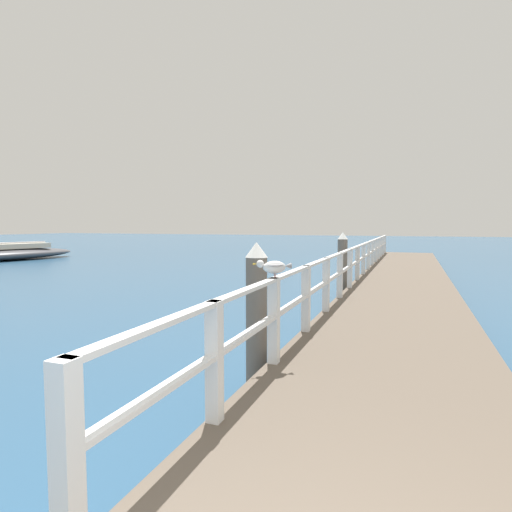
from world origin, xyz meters
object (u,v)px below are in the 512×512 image
(dock_piling_near, at_px, (257,314))
(seagull_foreground, at_px, (274,266))
(boat_2, at_px, (5,253))
(dock_piling_far, at_px, (342,265))

(dock_piling_near, height_order, seagull_foreground, dock_piling_near)
(dock_piling_near, height_order, boat_2, boat_2)
(dock_piling_far, xyz_separation_m, boat_2, (-20.86, 5.90, -0.56))
(dock_piling_near, relative_size, dock_piling_far, 1.00)
(dock_piling_near, relative_size, seagull_foreground, 4.75)
(dock_piling_far, distance_m, seagull_foreground, 7.59)
(dock_piling_near, bearing_deg, dock_piling_far, 90.00)
(dock_piling_far, relative_size, seagull_foreground, 4.75)
(boat_2, bearing_deg, dock_piling_near, 162.94)
(dock_piling_near, bearing_deg, boat_2, 148.03)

